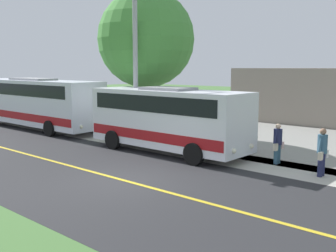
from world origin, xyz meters
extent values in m
plane|color=#477238|center=(0.00, 0.00, 0.00)|extent=(120.00, 120.00, 0.00)
cube|color=#28282B|center=(0.00, 0.00, 0.00)|extent=(8.00, 100.00, 0.01)
cube|color=#B2ADA3|center=(-5.20, 0.00, 0.00)|extent=(2.40, 100.00, 0.01)
cube|color=gold|center=(0.00, 0.00, 0.01)|extent=(0.16, 100.00, 0.00)
cube|color=white|center=(-4.49, -1.95, 1.59)|extent=(2.37, 7.76, 2.48)
cube|color=maroon|center=(-4.49, -1.95, 0.90)|extent=(2.41, 7.60, 0.44)
cube|color=black|center=(-4.49, -1.95, 2.28)|extent=(2.41, 6.98, 0.70)
cube|color=gray|center=(-4.49, -1.95, 2.89)|extent=(1.42, 2.33, 0.12)
cylinder|color=black|center=(-5.67, 0.45, 0.45)|extent=(0.25, 0.90, 0.90)
cylinder|color=black|center=(-3.30, 0.45, 0.45)|extent=(0.25, 0.90, 0.90)
cylinder|color=black|center=(-5.67, -4.36, 0.45)|extent=(0.25, 0.90, 0.90)
cylinder|color=black|center=(-3.30, -4.36, 0.45)|extent=(0.25, 0.90, 0.90)
sphere|color=#F2EACC|center=(-5.14, 1.94, 0.70)|extent=(0.20, 0.20, 0.20)
sphere|color=#F2EACC|center=(-3.83, 1.94, 0.70)|extent=(0.20, 0.20, 0.20)
cube|color=silver|center=(-4.49, -13.28, 1.69)|extent=(2.37, 11.48, 2.69)
cube|color=maroon|center=(-4.49, -13.28, 0.90)|extent=(2.41, 11.25, 0.44)
cube|color=black|center=(-4.49, -13.28, 2.49)|extent=(2.41, 10.33, 0.70)
cube|color=gray|center=(-4.49, -13.28, 3.10)|extent=(1.42, 3.44, 0.12)
cylinder|color=black|center=(-5.67, -9.72, 0.45)|extent=(0.25, 0.90, 0.90)
cylinder|color=black|center=(-3.30, -9.72, 0.45)|extent=(0.25, 0.90, 0.90)
cylinder|color=black|center=(-5.67, -16.84, 0.45)|extent=(0.25, 0.90, 0.90)
sphere|color=#F2EACC|center=(-5.14, -7.52, 0.70)|extent=(0.20, 0.20, 0.20)
sphere|color=#F2EACC|center=(-3.83, -7.52, 0.70)|extent=(0.20, 0.20, 0.20)
cylinder|color=#1E2347|center=(-5.11, 4.83, 0.42)|extent=(0.18, 0.18, 0.83)
cylinder|color=#1E2347|center=(-4.91, 4.83, 0.42)|extent=(0.18, 0.18, 0.83)
cylinder|color=#335972|center=(-5.01, 4.83, 1.16)|extent=(0.34, 0.34, 0.66)
sphere|color=#8C664C|center=(-5.01, 4.83, 1.61)|extent=(0.23, 0.23, 0.23)
cylinder|color=#335972|center=(-5.20, 4.83, 1.20)|extent=(0.28, 0.10, 0.60)
cube|color=white|center=(-5.27, 4.88, 0.78)|extent=(0.20, 0.12, 0.28)
cylinder|color=#335972|center=(-4.83, 4.83, 1.20)|extent=(0.28, 0.10, 0.60)
cube|color=beige|center=(-4.75, 4.88, 0.78)|extent=(0.20, 0.12, 0.28)
cylinder|color=#335972|center=(-5.82, 2.79, 0.39)|extent=(0.18, 0.18, 0.79)
cylinder|color=#335972|center=(-5.62, 2.79, 0.39)|extent=(0.18, 0.18, 0.79)
cylinder|color=#1E2347|center=(-5.72, 2.79, 1.10)|extent=(0.34, 0.34, 0.62)
sphere|color=beige|center=(-5.72, 2.79, 1.52)|extent=(0.21, 0.21, 0.21)
cylinder|color=#1E2347|center=(-5.90, 2.79, 1.13)|extent=(0.27, 0.10, 0.56)
cube|color=beige|center=(-5.98, 2.84, 0.72)|extent=(0.20, 0.12, 0.28)
cylinder|color=#1E2347|center=(-5.53, 2.79, 1.13)|extent=(0.27, 0.10, 0.56)
cube|color=beige|center=(-5.46, 2.84, 0.72)|extent=(0.20, 0.12, 0.28)
cylinder|color=#9E9EA3|center=(-5.00, -4.54, 3.67)|extent=(0.24, 0.24, 7.33)
cylinder|color=#4C3826|center=(-7.40, -6.15, 1.68)|extent=(0.36, 0.36, 3.36)
sphere|color=#478C3D|center=(-7.40, -6.15, 5.39)|extent=(5.42, 5.42, 5.42)
camera|label=1|loc=(9.04, 9.99, 3.83)|focal=43.27mm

